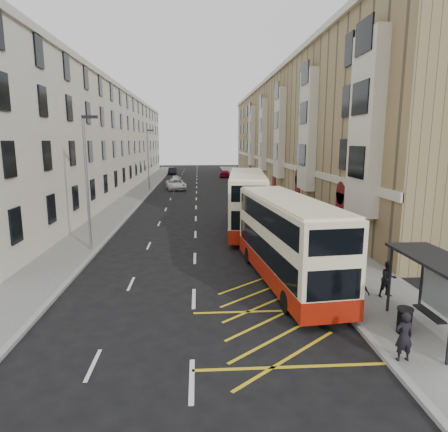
{
  "coord_description": "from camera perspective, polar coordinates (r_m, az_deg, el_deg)",
  "views": [
    {
      "loc": [
        0.25,
        -12.27,
        6.69
      ],
      "look_at": [
        1.65,
        9.25,
        2.61
      ],
      "focal_mm": 32.0,
      "sensor_mm": 36.0,
      "label": 1
    }
  ],
  "objects": [
    {
      "name": "ground",
      "position": [
        13.98,
        -4.5,
        -17.93
      ],
      "size": [
        200.0,
        200.0,
        0.0
      ],
      "primitive_type": "plane",
      "color": "black",
      "rests_on": "ground"
    },
    {
      "name": "white_van",
      "position": [
        55.93,
        -6.89,
        4.52
      ],
      "size": [
        3.33,
        5.67,
        1.48
      ],
      "primitive_type": "imported",
      "rotation": [
        0.0,
        0.0,
        0.17
      ],
      "color": "white",
      "rests_on": "ground"
    },
    {
      "name": "kerb_left",
      "position": [
        43.24,
        -11.98,
        1.67
      ],
      "size": [
        0.25,
        120.0,
        0.15
      ],
      "primitive_type": "cube",
      "color": "gray",
      "rests_on": "ground"
    },
    {
      "name": "car_dark",
      "position": [
        81.72,
        -7.39,
        6.41
      ],
      "size": [
        1.57,
        4.25,
        1.39
      ],
      "primitive_type": "imported",
      "rotation": [
        0.0,
        0.0,
        -0.02
      ],
      "color": "black",
      "rests_on": "ground"
    },
    {
      "name": "bus_shelter",
      "position": [
        15.08,
        29.33,
        -8.3
      ],
      "size": [
        1.65,
        4.25,
        2.7
      ],
      "color": "black",
      "rests_on": "pavement_right"
    },
    {
      "name": "pavement_right",
      "position": [
        43.48,
        6.61,
        1.88
      ],
      "size": [
        4.0,
        120.0,
        0.15
      ],
      "primitive_type": "cube",
      "color": "#62625D",
      "rests_on": "ground"
    },
    {
      "name": "pedestrian_far",
      "position": [
        16.53,
        18.52,
        -10.28
      ],
      "size": [
        0.94,
        0.88,
        1.56
      ],
      "primitive_type": "imported",
      "rotation": [
        0.0,
        0.0,
        2.44
      ],
      "color": "black",
      "rests_on": "pavement_right"
    },
    {
      "name": "terrace_left",
      "position": [
        59.37,
        -17.3,
        10.07
      ],
      "size": [
        9.18,
        79.0,
        13.25
      ],
      "color": "beige",
      "rests_on": "ground"
    },
    {
      "name": "guard_railing",
      "position": [
        19.87,
        14.14,
        -6.7
      ],
      "size": [
        0.06,
        6.56,
        1.01
      ],
      "color": "#B52032",
      "rests_on": "pavement_right"
    },
    {
      "name": "car_silver",
      "position": [
        63.31,
        -6.9,
        5.17
      ],
      "size": [
        1.69,
        3.97,
        1.34
      ],
      "primitive_type": "imported",
      "rotation": [
        0.0,
        0.0,
        0.03
      ],
      "color": "#AAADB3",
      "rests_on": "ground"
    },
    {
      "name": "double_decker_front",
      "position": [
        18.97,
        8.98,
        -3.48
      ],
      "size": [
        3.41,
        10.45,
        4.09
      ],
      "rotation": [
        0.0,
        0.0,
        0.1
      ],
      "color": "#F4E7B9",
      "rests_on": "ground"
    },
    {
      "name": "pedestrian_mid",
      "position": [
        18.45,
        22.44,
        -8.33
      ],
      "size": [
        0.84,
        0.7,
        1.56
      ],
      "primitive_type": "imported",
      "rotation": [
        0.0,
        0.0,
        0.16
      ],
      "color": "black",
      "rests_on": "pavement_right"
    },
    {
      "name": "kerb_right",
      "position": [
        43.17,
        3.99,
        1.87
      ],
      "size": [
        0.25,
        120.0,
        0.15
      ],
      "primitive_type": "cube",
      "color": "gray",
      "rests_on": "ground"
    },
    {
      "name": "pavement_left",
      "position": [
        43.48,
        -13.94,
        1.64
      ],
      "size": [
        3.0,
        120.0,
        0.15
      ],
      "primitive_type": "cube",
      "color": "#62625D",
      "rests_on": "ground"
    },
    {
      "name": "litter_bin",
      "position": [
        15.5,
        24.39,
        -13.37
      ],
      "size": [
        0.55,
        0.55,
        0.91
      ],
      "color": "black",
      "rests_on": "pavement_right"
    },
    {
      "name": "double_decker_rear",
      "position": [
        29.7,
        3.29,
        2.06
      ],
      "size": [
        3.64,
        11.21,
        4.39
      ],
      "rotation": [
        0.0,
        0.0,
        -0.1
      ],
      "color": "#F4E7B9",
      "rests_on": "ground"
    },
    {
      "name": "street_lamp_near",
      "position": [
        25.23,
        -18.95,
        5.46
      ],
      "size": [
        0.93,
        0.18,
        8.0
      ],
      "color": "gray",
      "rests_on": "pavement_left"
    },
    {
      "name": "terrace_right",
      "position": [
        59.48,
        10.75,
        11.32
      ],
      "size": [
        10.75,
        79.0,
        15.25
      ],
      "color": "#938055",
      "rests_on": "ground"
    },
    {
      "name": "car_red",
      "position": [
        74.74,
        0.1,
        6.07
      ],
      "size": [
        2.26,
        4.59,
        1.28
      ],
      "primitive_type": "imported",
      "rotation": [
        0.0,
        0.0,
        3.03
      ],
      "color": "maroon",
      "rests_on": "ground"
    },
    {
      "name": "pedestrian_near",
      "position": [
        13.59,
        24.31,
        -15.43
      ],
      "size": [
        0.58,
        0.39,
        1.54
      ],
      "primitive_type": "imported",
      "rotation": [
        0.0,
        0.0,
        3.18
      ],
      "color": "black",
      "rests_on": "pavement_right"
    },
    {
      "name": "road_markings",
      "position": [
        57.66,
        -3.94,
        4.02
      ],
      "size": [
        10.0,
        110.0,
        0.01
      ],
      "primitive_type": null,
      "color": "silver",
      "rests_on": "ground"
    },
    {
      "name": "street_lamp_far",
      "position": [
        54.71,
        -10.75,
        8.37
      ],
      "size": [
        0.93,
        0.18,
        8.0
      ],
      "color": "gray",
      "rests_on": "pavement_left"
    }
  ]
}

